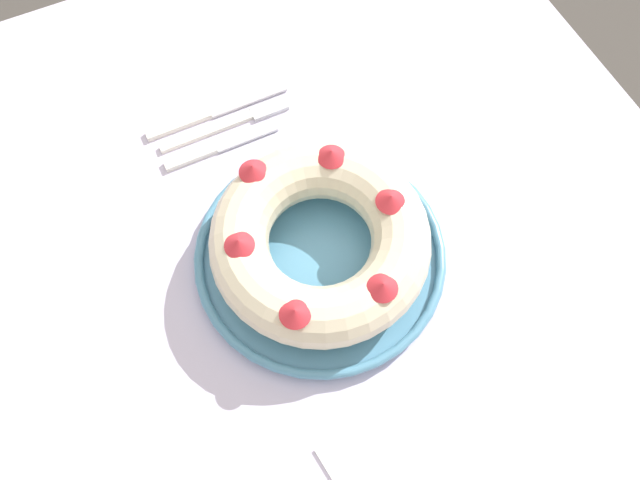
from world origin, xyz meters
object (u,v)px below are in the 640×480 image
Objects in this scene: serving_dish at (320,256)px; fork at (234,122)px; bundt_cake at (320,240)px; cake_knife at (214,148)px; serving_knife at (208,114)px.

serving_dish is 1.66× the size of fork.
fork is (-0.25, -0.02, -0.06)m from bundt_cake.
serving_dish reaches higher than fork.
cake_knife is at bearing -163.63° from serving_dish.
serving_dish is 0.05m from bundt_cake.
fork is (-0.25, -0.02, -0.01)m from serving_dish.
cake_knife is at bearing -163.65° from bundt_cake.
serving_dish is at bearing 1.34° from fork.
bundt_cake is at bearing 12.02° from serving_knife.
bundt_cake is 0.28m from serving_knife.
bundt_cake is at bearing -120.74° from serving_dish.
serving_knife is (-0.27, -0.05, -0.01)m from serving_dish.
serving_dish is 0.28m from serving_knife.
bundt_cake is (-0.00, -0.00, 0.05)m from serving_dish.
cake_knife is at bearing -58.77° from fork.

